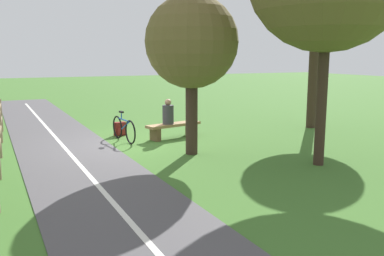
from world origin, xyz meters
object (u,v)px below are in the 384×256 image
Objects in this scene: tree_by_path at (317,2)px; bicycle at (124,129)px; backpack at (120,129)px; tree_near_bench at (192,43)px; bench at (174,128)px; person_seated at (168,113)px.

bicycle is at bearing -4.02° from tree_by_path.
backpack is 0.08× the size of tree_by_path.
tree_near_bench is at bearing 18.47° from tree_by_path.
bicycle is 0.91m from backpack.
bicycle is at bearing -19.89° from bench.
tree_by_path is (-6.47, 0.46, 3.83)m from bicycle.
tree_near_bench reaches higher than bench.
tree_by_path is (-5.18, 0.24, 3.43)m from person_seated.
person_seated is (0.20, 0.05, 0.45)m from bench.
tree_near_bench is (-1.12, 2.24, 2.38)m from bicycle.
bicycle is 0.30× the size of tree_by_path.
bicycle is at bearing -22.87° from person_seated.
person_seated is 1.70m from backpack.
tree_by_path reaches higher than person_seated.
bench reaches higher than backpack.
tree_by_path is (-6.35, 1.34, 3.99)m from backpack.
tree_by_path is at bearing -161.53° from tree_near_bench.
bicycle is 0.42× the size of tree_near_bench.
person_seated is 0.45× the size of bicycle.
backpack is 0.11× the size of tree_near_bench.
tree_by_path reaches higher than bench.
tree_by_path is at bearing 163.19° from bench.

